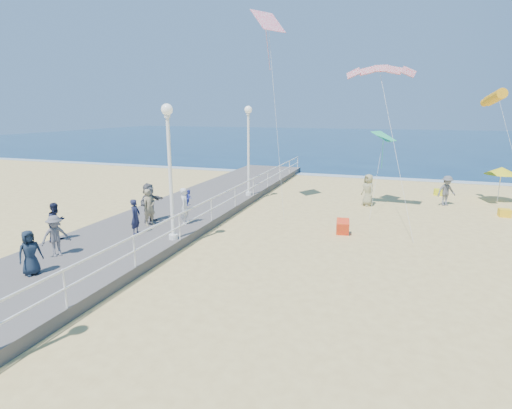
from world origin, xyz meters
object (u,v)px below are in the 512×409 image
(toddler_held, at_px, (189,198))
(beach_chair_left, at_px, (438,192))
(lamp_post_far, at_px, (248,141))
(beach_walker_c, at_px, (368,190))
(beach_chair_right, at_px, (504,213))
(spectator_0, at_px, (136,217))
(beach_walker_a, at_px, (446,191))
(spectator_6, at_px, (149,207))
(spectator_2, at_px, (55,236))
(lamp_post_mid, at_px, (169,158))
(box_kite, at_px, (343,228))
(spectator_4, at_px, (30,253))
(woman_holding_toddler, at_px, (185,206))
(spectator_5, at_px, (149,203))
(beach_umbrella, at_px, (502,171))
(spectator_7, at_px, (57,222))

(toddler_held, xyz_separation_m, beach_chair_left, (11.68, 12.54, -1.41))
(lamp_post_far, bearing_deg, beach_walker_c, 10.19)
(beach_chair_right, bearing_deg, spectator_0, -148.05)
(beach_walker_a, bearing_deg, toddler_held, -171.77)
(spectator_6, bearing_deg, spectator_2, -169.20)
(lamp_post_far, relative_size, beach_walker_a, 3.01)
(lamp_post_mid, distance_m, spectator_2, 4.91)
(lamp_post_mid, xyz_separation_m, box_kite, (6.27, 4.10, -3.36))
(spectator_4, distance_m, spectator_6, 6.03)
(toddler_held, height_order, spectator_4, toddler_held)
(woman_holding_toddler, bearing_deg, toddler_held, -55.27)
(woman_holding_toddler, height_order, beach_chair_right, woman_holding_toddler)
(toddler_held, distance_m, beach_chair_left, 17.20)
(box_kite, bearing_deg, beach_walker_a, 48.07)
(woman_holding_toddler, height_order, beach_walker_a, woman_holding_toddler)
(toddler_held, xyz_separation_m, beach_walker_a, (11.76, 9.46, -0.73))
(woman_holding_toddler, distance_m, beach_chair_left, 17.38)
(box_kite, xyz_separation_m, beach_chair_left, (4.97, 10.72, -0.10))
(spectator_4, distance_m, box_kite, 12.30)
(lamp_post_mid, relative_size, spectator_6, 3.22)
(spectator_5, bearing_deg, lamp_post_far, -18.97)
(lamp_post_mid, relative_size, toddler_held, 7.38)
(spectator_4, bearing_deg, beach_chair_right, -25.35)
(lamp_post_far, bearing_deg, beach_chair_left, 27.35)
(beach_walker_a, bearing_deg, box_kite, -154.04)
(spectator_4, relative_size, spectator_5, 0.79)
(toddler_held, bearing_deg, beach_chair_right, -72.17)
(box_kite, bearing_deg, beach_umbrella, 41.47)
(woman_holding_toddler, height_order, beach_chair_left, woman_holding_toddler)
(beach_umbrella, bearing_deg, woman_holding_toddler, -142.11)
(woman_holding_toddler, bearing_deg, spectator_5, 87.36)
(beach_chair_right, bearing_deg, spectator_2, -142.49)
(woman_holding_toddler, bearing_deg, spectator_0, 138.27)
(spectator_4, bearing_deg, beach_chair_left, -12.09)
(woman_holding_toddler, xyz_separation_m, spectator_2, (-2.34, -5.14, -0.09))
(spectator_2, bearing_deg, spectator_0, 12.36)
(beach_walker_c, relative_size, box_kite, 3.10)
(beach_walker_a, xyz_separation_m, beach_walker_c, (-4.35, -1.48, 0.05))
(spectator_2, relative_size, beach_chair_right, 2.70)
(spectator_6, distance_m, beach_chair_right, 18.17)
(lamp_post_mid, distance_m, spectator_4, 5.76)
(toddler_held, xyz_separation_m, spectator_7, (-3.80, -3.92, -0.43))
(toddler_held, bearing_deg, beach_walker_c, -53.17)
(lamp_post_far, distance_m, beach_chair_left, 13.11)
(spectator_0, bearing_deg, lamp_post_mid, -101.71)
(spectator_2, relative_size, beach_chair_left, 2.70)
(beach_walker_c, relative_size, beach_umbrella, 0.87)
(woman_holding_toddler, relative_size, box_kite, 2.78)
(beach_walker_a, height_order, beach_umbrella, beach_umbrella)
(beach_walker_a, distance_m, beach_umbrella, 3.94)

